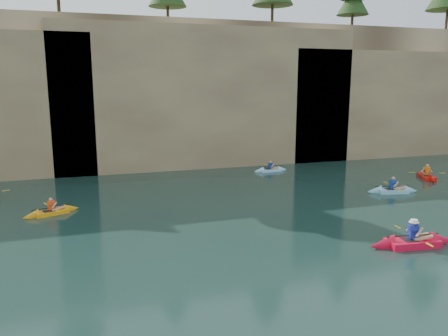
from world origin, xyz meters
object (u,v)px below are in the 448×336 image
object	(u,v)px
kayaker_orange	(52,212)
kayaker_red_far	(427,176)
kayaker_ltblue_near	(392,190)
main_kayaker	(412,242)

from	to	relation	value
kayaker_orange	kayaker_red_far	size ratio (longest dim) A/B	0.85
kayaker_ltblue_near	kayaker_red_far	bearing A→B (deg)	41.69
kayaker_orange	kayaker_ltblue_near	xyz separation A→B (m)	(19.87, -1.53, 0.02)
kayaker_orange	kayaker_ltblue_near	world-z (taller)	kayaker_ltblue_near
main_kayaker	kayaker_red_far	size ratio (longest dim) A/B	1.13
kayaker_orange	kayaker_red_far	bearing A→B (deg)	-20.52
main_kayaker	kayaker_orange	bearing A→B (deg)	154.02
kayaker_red_far	kayaker_orange	bearing A→B (deg)	117.63
main_kayaker	kayaker_ltblue_near	size ratio (longest dim) A/B	1.19
kayaker_orange	main_kayaker	bearing A→B (deg)	-55.75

